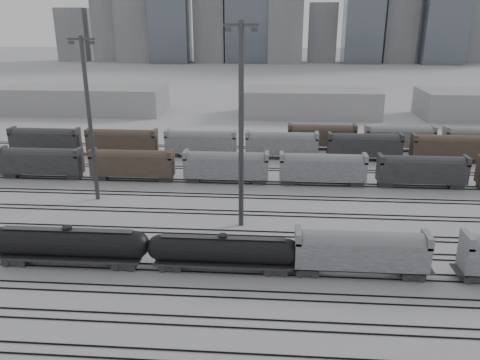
# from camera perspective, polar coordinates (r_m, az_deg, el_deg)

# --- Properties ---
(ground) EXTENTS (900.00, 900.00, 0.00)m
(ground) POSITION_cam_1_polar(r_m,az_deg,el_deg) (54.53, 4.42, -11.67)
(ground) COLOR silver
(ground) RESTS_ON ground
(tracks) EXTENTS (220.00, 71.50, 0.16)m
(tracks) POSITION_cam_1_polar(r_m,az_deg,el_deg) (70.12, 4.45, -4.30)
(tracks) COLOR black
(tracks) RESTS_ON ground
(tank_car_a) EXTENTS (19.26, 3.21, 4.76)m
(tank_car_a) POSITION_cam_1_polar(r_m,az_deg,el_deg) (59.06, -20.11, -7.31)
(tank_car_a) COLOR #232326
(tank_car_a) RESTS_ON ground
(tank_car_b) EXTENTS (17.75, 2.96, 4.39)m
(tank_car_b) POSITION_cam_1_polar(r_m,az_deg,el_deg) (54.45, -2.09, -8.62)
(tank_car_b) COLOR #232326
(tank_car_b) RESTS_ON ground
(hopper_car_a) EXTENTS (14.85, 2.95, 5.31)m
(hopper_car_a) POSITION_cam_1_polar(r_m,az_deg,el_deg) (54.75, 14.54, -8.23)
(hopper_car_a) COLOR #232326
(hopper_car_a) RESTS_ON ground
(light_mast_b) EXTENTS (4.09, 0.65, 25.56)m
(light_mast_b) POSITION_cam_1_polar(r_m,az_deg,el_deg) (76.12, -17.89, 7.35)
(light_mast_b) COLOR #3A3A3D
(light_mast_b) RESTS_ON ground
(light_mast_c) EXTENTS (4.43, 0.71, 27.67)m
(light_mast_c) POSITION_cam_1_polar(r_m,az_deg,el_deg) (62.30, 0.14, 6.89)
(light_mast_c) COLOR #3A3A3D
(light_mast_c) RESTS_ON ground
(bg_string_near) EXTENTS (151.00, 3.00, 5.60)m
(bg_string_near) POSITION_cam_1_polar(r_m,az_deg,el_deg) (83.22, 10.02, 1.26)
(bg_string_near) COLOR gray
(bg_string_near) RESTS_ON ground
(bg_string_mid) EXTENTS (151.00, 3.00, 5.60)m
(bg_string_mid) POSITION_cam_1_polar(r_m,az_deg,el_deg) (99.90, 14.91, 3.90)
(bg_string_mid) COLOR #232326
(bg_string_mid) RESTS_ON ground
(bg_string_far) EXTENTS (66.00, 3.00, 5.60)m
(bg_string_far) POSITION_cam_1_polar(r_m,az_deg,el_deg) (111.89, 23.06, 4.60)
(bg_string_far) COLOR brown
(bg_string_far) RESTS_ON ground
(warehouse_left) EXTENTS (50.00, 18.00, 8.00)m
(warehouse_left) POSITION_cam_1_polar(r_m,az_deg,el_deg) (155.66, -18.46, 9.29)
(warehouse_left) COLOR #99999C
(warehouse_left) RESTS_ON ground
(warehouse_mid) EXTENTS (40.00, 18.00, 8.00)m
(warehouse_mid) POSITION_cam_1_polar(r_m,az_deg,el_deg) (144.28, 8.55, 9.34)
(warehouse_mid) COLOR #99999C
(warehouse_mid) RESTS_ON ground
(skyline) EXTENTS (316.00, 22.40, 95.00)m
(skyline) POSITION_cam_1_polar(r_m,az_deg,el_deg) (327.18, 6.69, 20.14)
(skyline) COLOR gray
(skyline) RESTS_ON ground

